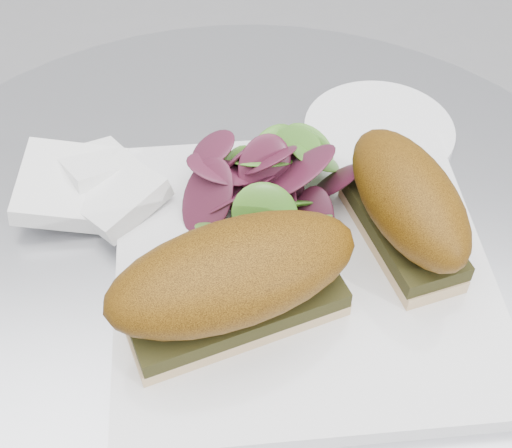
{
  "coord_description": "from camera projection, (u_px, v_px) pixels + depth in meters",
  "views": [
    {
      "loc": [
        -0.03,
        -0.34,
        1.18
      ],
      "look_at": [
        0.01,
        0.02,
        0.77
      ],
      "focal_mm": 50.0,
      "sensor_mm": 36.0,
      "label": 1
    }
  ],
  "objects": [
    {
      "name": "plate",
      "position": [
        302.0,
        269.0,
        0.56
      ],
      "size": [
        0.29,
        0.29,
        0.02
      ],
      "primitive_type": "cube",
      "rotation": [
        0.0,
        0.0,
        -0.0
      ],
      "color": "white",
      "rests_on": "table"
    },
    {
      "name": "napkin",
      "position": [
        96.0,
        199.0,
        0.61
      ],
      "size": [
        0.15,
        0.15,
        0.02
      ],
      "primitive_type": null,
      "rotation": [
        0.0,
        0.0,
        -0.4
      ],
      "color": "white",
      "rests_on": "table"
    },
    {
      "name": "salad",
      "position": [
        259.0,
        172.0,
        0.58
      ],
      "size": [
        0.13,
        0.13,
        0.05
      ],
      "primitive_type": null,
      "color": "#52912F",
      "rests_on": "plate"
    },
    {
      "name": "table",
      "position": [
        248.0,
        415.0,
        0.75
      ],
      "size": [
        0.7,
        0.7,
        0.73
      ],
      "color": "silver",
      "rests_on": "ground"
    },
    {
      "name": "saucer",
      "position": [
        379.0,
        132.0,
        0.67
      ],
      "size": [
        0.14,
        0.14,
        0.01
      ],
      "primitive_type": "cylinder",
      "color": "white",
      "rests_on": "table"
    },
    {
      "name": "sandwich_right",
      "position": [
        407.0,
        205.0,
        0.53
      ],
      "size": [
        0.1,
        0.15,
        0.08
      ],
      "rotation": [
        0.0,
        0.0,
        -1.33
      ],
      "color": "#DDBA8A",
      "rests_on": "plate"
    },
    {
      "name": "sandwich_left",
      "position": [
        233.0,
        280.0,
        0.49
      ],
      "size": [
        0.2,
        0.13,
        0.08
      ],
      "rotation": [
        0.0,
        0.0,
        0.29
      ],
      "color": "#DDBA8A",
      "rests_on": "plate"
    }
  ]
}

